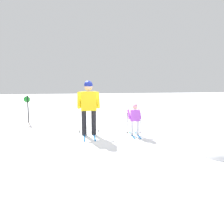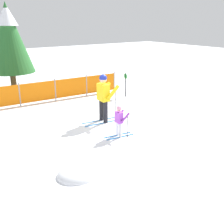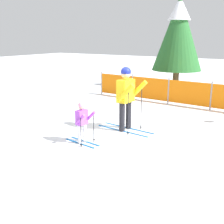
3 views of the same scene
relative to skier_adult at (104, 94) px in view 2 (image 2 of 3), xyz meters
name	(u,v)px [view 2 (image 2 of 3)]	position (x,y,z in m)	size (l,w,h in m)	color
ground_plane	(105,124)	(-0.16, -0.30, -1.11)	(60.00, 60.00, 0.00)	white
skier_adult	(104,94)	(0.00, 0.00, 0.00)	(1.78, 0.82, 1.86)	#1966B2
skier_child	(119,119)	(-0.41, -1.52, -0.48)	(1.04, 0.53, 1.09)	#1966B2
safety_fence	(55,89)	(-0.23, 3.88, -0.57)	(6.93, 0.40, 1.08)	gray
conifer_far	(8,37)	(-1.19, 7.30, 1.79)	(2.52, 2.52, 4.68)	#4C3823
trail_marker	(126,82)	(2.98, 2.42, -0.35)	(0.07, 0.28, 1.21)	black
snow_mound	(79,174)	(-2.75, -2.89, -1.11)	(1.16, 0.99, 0.47)	white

